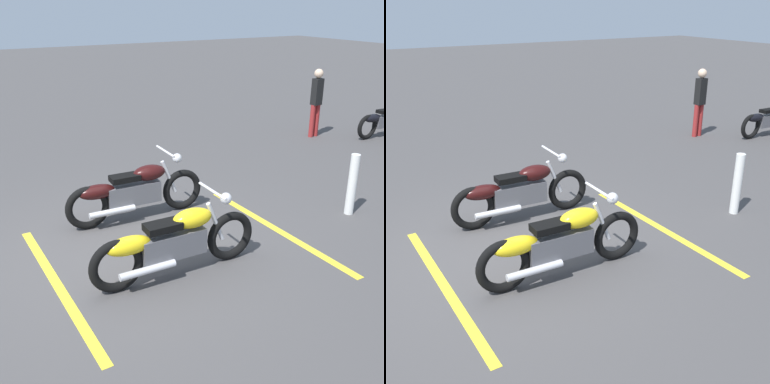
% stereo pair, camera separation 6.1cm
% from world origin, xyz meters
% --- Properties ---
extents(ground_plane, '(60.00, 60.00, 0.00)m').
position_xyz_m(ground_plane, '(0.00, 0.00, 0.00)').
color(ground_plane, '#474444').
extents(motorcycle_bright_foreground, '(2.23, 0.62, 1.04)m').
position_xyz_m(motorcycle_bright_foreground, '(0.34, -0.87, 0.46)').
color(motorcycle_bright_foreground, black).
rests_on(motorcycle_bright_foreground, ground).
extents(motorcycle_dark_foreground, '(2.23, 0.62, 1.04)m').
position_xyz_m(motorcycle_dark_foreground, '(0.58, 0.87, 0.46)').
color(motorcycle_dark_foreground, black).
rests_on(motorcycle_dark_foreground, ground).
extents(motorcycle_row_center, '(2.03, 0.26, 0.76)m').
position_xyz_m(motorcycle_row_center, '(7.96, 2.20, 0.42)').
color(motorcycle_row_center, black).
rests_on(motorcycle_row_center, ground).
extents(bystander_secondary, '(0.28, 0.22, 1.65)m').
position_xyz_m(bystander_secondary, '(6.38, 3.06, 0.92)').
color(bystander_secondary, maroon).
rests_on(bystander_secondary, ground).
extents(bollard_post, '(0.14, 0.14, 0.99)m').
position_xyz_m(bollard_post, '(3.64, -0.66, 0.49)').
color(bollard_post, white).
rests_on(bollard_post, ground).
extents(parking_stripe_near, '(0.19, 3.20, 0.01)m').
position_xyz_m(parking_stripe_near, '(-0.97, -0.39, 0.00)').
color(parking_stripe_near, yellow).
rests_on(parking_stripe_near, ground).
extents(parking_stripe_mid, '(0.19, 3.20, 0.01)m').
position_xyz_m(parking_stripe_mid, '(2.27, -0.51, 0.00)').
color(parking_stripe_mid, yellow).
rests_on(parking_stripe_mid, ground).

